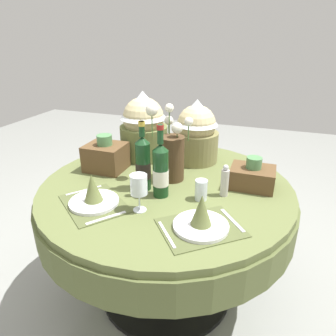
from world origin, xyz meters
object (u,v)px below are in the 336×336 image
place_setting_left (93,196)px  wine_glass_left (139,185)px  pepper_mill (225,182)px  woven_basket_side_right (252,176)px  dining_table (166,206)px  gift_tub_back_centre (196,130)px  tumbler_near_right (201,190)px  flower_vase (171,152)px  wine_bottle_left (143,164)px  gift_tub_back_left (144,124)px  place_setting_right (201,219)px  wine_bottle_centre (161,170)px  woven_basket_side_left (106,156)px

place_setting_left → wine_glass_left: 0.25m
pepper_mill → woven_basket_side_right: pepper_mill is taller
dining_table → gift_tub_back_centre: gift_tub_back_centre is taller
tumbler_near_right → woven_basket_side_right: size_ratio=0.46×
flower_vase → wine_bottle_left: 0.19m
place_setting_left → gift_tub_back_centre: bearing=65.4°
flower_vase → gift_tub_back_left: size_ratio=0.99×
place_setting_right → wine_glass_left: (-0.31, 0.05, 0.08)m
wine_glass_left → place_setting_left: bearing=-174.8°
place_setting_left → wine_bottle_centre: bearing=34.4°
woven_basket_side_right → pepper_mill: bearing=-130.0°
wine_bottle_centre → gift_tub_back_centre: bearing=84.8°
woven_basket_side_left → flower_vase: bearing=0.2°
place_setting_right → dining_table: bearing=128.9°
gift_tub_back_left → tumbler_near_right: bearing=-41.8°
gift_tub_back_centre → woven_basket_side_left: size_ratio=1.75×
woven_basket_side_left → woven_basket_side_right: 0.86m
wine_bottle_centre → place_setting_right: bearing=-39.4°
place_setting_right → woven_basket_side_left: 0.81m
flower_vase → wine_bottle_left: (-0.10, -0.16, -0.02)m
dining_table → wine_bottle_centre: (0.02, -0.13, 0.28)m
wine_bottle_centre → woven_basket_side_left: 0.48m
tumbler_near_right → gift_tub_back_left: size_ratio=0.24×
wine_glass_left → gift_tub_back_left: bearing=111.3°
wine_bottle_left → gift_tub_back_left: bearing=112.7°
wine_bottle_centre → gift_tub_back_left: 0.56m
place_setting_right → gift_tub_back_left: size_ratio=0.98×
wine_bottle_left → gift_tub_back_left: size_ratio=0.85×
place_setting_left → woven_basket_side_left: (-0.15, 0.39, 0.04)m
pepper_mill → woven_basket_side_right: 0.19m
wine_bottle_centre → gift_tub_back_centre: gift_tub_back_centre is taller
place_setting_left → woven_basket_side_left: 0.42m
place_setting_right → wine_glass_left: bearing=171.4°
wine_glass_left → wine_bottle_centre: bearing=75.5°
place_setting_left → place_setting_right: (0.54, -0.03, 0.00)m
dining_table → woven_basket_side_right: (0.45, 0.12, 0.20)m
place_setting_right → wine_bottle_left: 0.46m
place_setting_left → woven_basket_side_right: size_ratio=1.85×
place_setting_left → wine_bottle_centre: 0.35m
wine_bottle_centre → wine_glass_left: (-0.04, -0.17, -0.01)m
wine_bottle_left → flower_vase: bearing=57.9°
woven_basket_side_left → woven_basket_side_right: size_ratio=0.99×
gift_tub_back_centre → woven_basket_side_left: 0.58m
wine_bottle_left → wine_glass_left: size_ratio=2.03×
flower_vase → woven_basket_side_right: (0.44, 0.05, -0.10)m
dining_table → wine_bottle_left: bearing=-135.0°
tumbler_near_right → pepper_mill: 0.13m
tumbler_near_right → flower_vase: bearing=140.8°
wine_bottle_centre → wine_glass_left: 0.17m
wine_bottle_centre → woven_basket_side_right: wine_bottle_centre is taller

